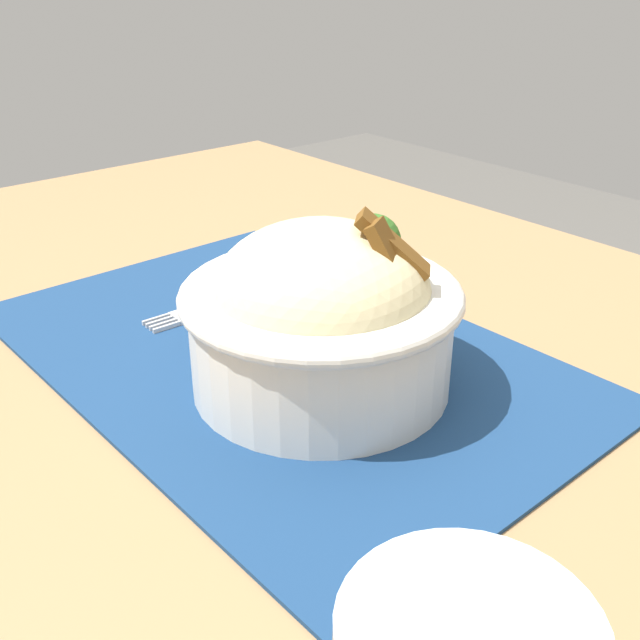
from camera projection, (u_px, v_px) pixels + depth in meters
name	position (u px, v px, depth m)	size (l,w,h in m)	color
table	(250.00, 439.00, 0.63)	(1.08, 0.81, 0.78)	#99754C
placemat	(278.00, 354.00, 0.57)	(0.46, 0.30, 0.00)	navy
bowl	(321.00, 314.00, 0.50)	(0.19, 0.19, 0.13)	silver
fork	(214.00, 307.00, 0.63)	(0.02, 0.14, 0.00)	#B2B2B2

